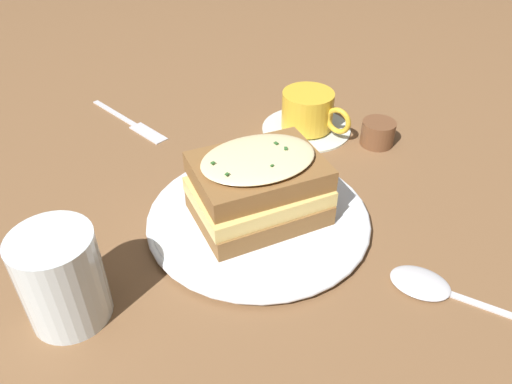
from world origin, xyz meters
The scene contains 8 objects.
ground_plane centered at (0.00, 0.00, 0.00)m, with size 2.40×2.40×0.00m, color brown.
dinner_plate centered at (0.00, 0.01, 0.01)m, with size 0.27×0.27×0.01m.
sandwich centered at (0.00, 0.01, 0.05)m, with size 0.17×0.19×0.08m.
teacup_with_saucer centered at (0.05, -0.21, 0.03)m, with size 0.14×0.14×0.06m.
water_glass centered at (0.08, 0.23, 0.05)m, with size 0.08×0.08×0.10m, color silver.
fork centered at (0.29, -0.08, 0.00)m, with size 0.19×0.05×0.00m.
spoon centered at (-0.21, 0.01, 0.00)m, with size 0.18×0.05×0.01m.
condiment_pot centered at (-0.05, -0.23, 0.02)m, with size 0.05×0.05×0.04m, color brown.
Camera 1 is at (-0.24, 0.40, 0.40)m, focal length 35.00 mm.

